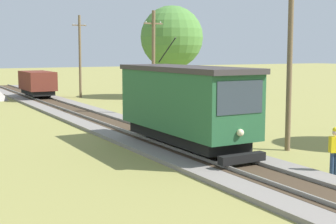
{
  "coord_description": "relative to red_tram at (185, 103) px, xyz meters",
  "views": [
    {
      "loc": [
        -10.87,
        -3.06,
        4.46
      ],
      "look_at": [
        -0.44,
        15.64,
        1.73
      ],
      "focal_mm": 50.66,
      "sensor_mm": 36.0,
      "label": 1
    }
  ],
  "objects": [
    {
      "name": "red_tram",
      "position": [
        0.0,
        0.0,
        0.0
      ],
      "size": [
        2.6,
        8.54,
        4.79
      ],
      "color": "#235633",
      "rests_on": "rail_right"
    },
    {
      "name": "freight_car",
      "position": [
        -0.0,
        26.65,
        -0.64
      ],
      "size": [
        2.4,
        5.2,
        2.31
      ],
      "color": "maroon",
      "rests_on": "rail_right"
    },
    {
      "name": "utility_pole_near_tram",
      "position": [
        4.17,
        -2.12,
        1.95
      ],
      "size": [
        1.4,
        0.3,
        8.08
      ],
      "color": "brown",
      "rests_on": "ground"
    },
    {
      "name": "utility_pole_mid",
      "position": [
        4.17,
        11.07,
        1.52
      ],
      "size": [
        1.4,
        0.37,
        7.23
      ],
      "color": "brown",
      "rests_on": "ground"
    },
    {
      "name": "utility_pole_far",
      "position": [
        4.17,
        26.56,
        1.87
      ],
      "size": [
        1.4,
        0.39,
        7.94
      ],
      "color": "brown",
      "rests_on": "ground"
    },
    {
      "name": "track_worker",
      "position": [
        2.5,
        -6.31,
        -1.21
      ],
      "size": [
        0.44,
        0.36,
        1.78
      ],
      "rotation": [
        0.0,
        0.0,
        1.19
      ],
      "color": "navy",
      "rests_on": "ground"
    },
    {
      "name": "tree_right_near",
      "position": [
        11.76,
        21.88,
        3.63
      ],
      "size": [
        5.99,
        5.99,
        8.82
      ],
      "color": "#4C3823",
      "rests_on": "ground"
    }
  ]
}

